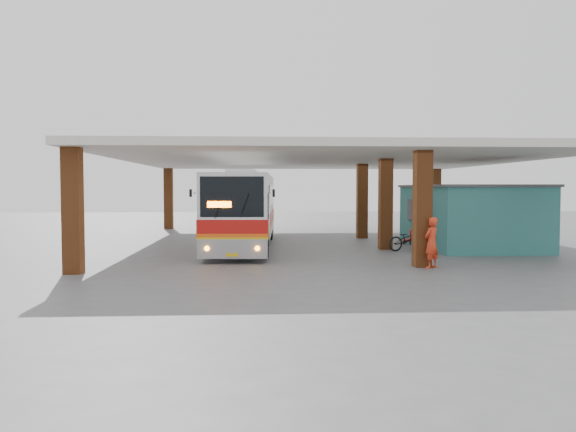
# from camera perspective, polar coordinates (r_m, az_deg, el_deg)

# --- Properties ---
(ground) EXTENTS (90.00, 90.00, 0.00)m
(ground) POSITION_cam_1_polar(r_m,az_deg,el_deg) (24.02, 4.45, -4.20)
(ground) COLOR #515154
(ground) RESTS_ON ground
(brick_columns) EXTENTS (20.10, 21.60, 4.35)m
(brick_columns) POSITION_cam_1_polar(r_m,az_deg,el_deg) (29.00, 5.95, 1.32)
(brick_columns) COLOR brown
(brick_columns) RESTS_ON ground
(canopy_roof) EXTENTS (21.00, 23.00, 0.30)m
(canopy_roof) POSITION_cam_1_polar(r_m,az_deg,el_deg) (30.39, 3.79, 5.79)
(canopy_roof) COLOR beige
(canopy_roof) RESTS_ON brick_columns
(shop_building) EXTENTS (5.20, 8.20, 3.11)m
(shop_building) POSITION_cam_1_polar(r_m,az_deg,el_deg) (29.65, 17.91, 0.05)
(shop_building) COLOR #2F7670
(shop_building) RESTS_ON ground
(coach_bus) EXTENTS (3.36, 13.19, 3.81)m
(coach_bus) POSITION_cam_1_polar(r_m,az_deg,el_deg) (28.06, -4.50, 0.70)
(coach_bus) COLOR silver
(coach_bus) RESTS_ON ground
(motorcycle) EXTENTS (2.20, 1.30, 1.09)m
(motorcycle) POSITION_cam_1_polar(r_m,az_deg,el_deg) (26.90, 12.13, -2.32)
(motorcycle) COLOR black
(motorcycle) RESTS_ON ground
(pedestrian) EXTENTS (0.82, 0.77, 1.88)m
(pedestrian) POSITION_cam_1_polar(r_m,az_deg,el_deg) (21.30, 14.37, -2.65)
(pedestrian) COLOR red
(pedestrian) RESTS_ON ground
(red_chair) EXTENTS (0.48, 0.48, 0.79)m
(red_chair) POSITION_cam_1_polar(r_m,az_deg,el_deg) (29.99, 12.16, -2.14)
(red_chair) COLOR red
(red_chair) RESTS_ON ground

